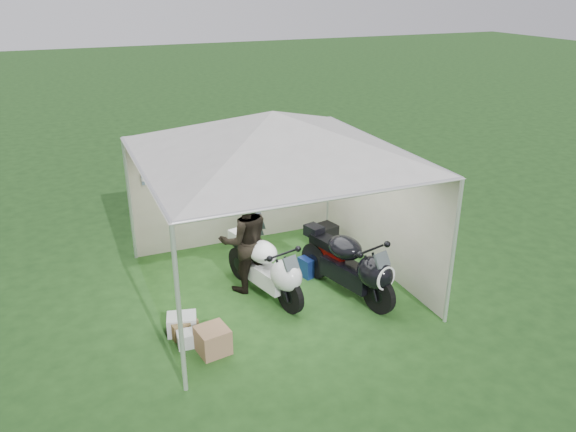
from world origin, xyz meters
The scene contains 12 objects.
ground centered at (0.00, 0.00, 0.00)m, with size 80.00×80.00×0.00m, color #1E4317.
canopy_tent centered at (0.00, 0.03, 2.58)m, with size 5.66×5.66×3.00m.
motorcycle_white centered at (-0.22, -0.28, 0.54)m, with size 0.78×1.92×0.96m.
motorcycle_black centered at (1.03, -0.78, 0.58)m, with size 0.84×2.06×1.03m.
paddock_stand centered at (0.78, 0.15, 0.17)m, with size 0.46×0.29×0.35m, color #213FA9.
person_dark_jacket centered at (-0.46, 0.13, 0.89)m, with size 0.86×0.67×1.78m, color black.
person_blue_jacket centered at (0.10, 1.34, 0.90)m, with size 0.66×0.43×1.80m, color slate.
equipment_box centered at (1.45, 1.05, 0.23)m, with size 0.45×0.36×0.45m, color black.
crate_0 centered at (-1.75, -0.73, 0.14)m, with size 0.42×0.33×0.28m, color silver.
crate_1 centered at (-1.46, -1.36, 0.19)m, with size 0.42×0.42×0.37m, color #926B4E.
crate_2 centered at (-1.75, -1.08, 0.11)m, with size 0.30×0.25×0.22m, color #B9BDC3.
crate_3 centered at (-1.75, -0.80, 0.13)m, with size 0.38×0.27×0.25m, color brown.
Camera 1 is at (-3.02, -7.77, 4.79)m, focal length 35.00 mm.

